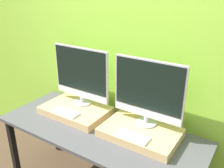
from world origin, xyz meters
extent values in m
cube|color=#8CC638|center=(0.00, 0.77, 1.30)|extent=(8.00, 0.04, 2.60)
cube|color=#47474C|center=(0.00, 0.35, 0.72)|extent=(1.78, 0.70, 0.03)
cube|color=black|center=(-0.83, 0.06, 0.35)|extent=(0.05, 0.05, 0.70)
cube|color=black|center=(-0.83, 0.64, 0.35)|extent=(0.05, 0.05, 0.70)
cube|color=tan|center=(-0.34, 0.45, 0.76)|extent=(0.61, 0.40, 0.07)
cylinder|color=#B2B2B7|center=(-0.34, 0.55, 0.80)|extent=(0.18, 0.18, 0.01)
cylinder|color=#B2B2B7|center=(-0.34, 0.55, 0.84)|extent=(0.04, 0.04, 0.05)
cube|color=#B2B2B7|center=(-0.34, 0.55, 1.11)|extent=(0.59, 0.02, 0.48)
cube|color=black|center=(-0.34, 0.54, 1.14)|extent=(0.57, 0.00, 0.40)
cube|color=silver|center=(-0.34, 0.54, 0.89)|extent=(0.58, 0.00, 0.06)
cube|color=silver|center=(-0.34, 0.31, 0.80)|extent=(0.26, 0.11, 0.01)
cube|color=#B2B2B7|center=(-0.34, 0.31, 0.81)|extent=(0.25, 0.10, 0.00)
cube|color=tan|center=(0.34, 0.45, 0.76)|extent=(0.61, 0.40, 0.07)
cylinder|color=#B2B2B7|center=(0.34, 0.55, 0.80)|extent=(0.18, 0.18, 0.01)
cylinder|color=#B2B2B7|center=(0.34, 0.55, 0.84)|extent=(0.04, 0.04, 0.05)
cube|color=#B2B2B7|center=(0.34, 0.55, 1.11)|extent=(0.59, 0.02, 0.48)
cube|color=black|center=(0.34, 0.54, 1.14)|extent=(0.57, 0.00, 0.40)
cube|color=silver|center=(0.34, 0.54, 0.89)|extent=(0.58, 0.00, 0.06)
cube|color=silver|center=(0.34, 0.31, 0.80)|extent=(0.26, 0.11, 0.01)
cube|color=#B2B2B7|center=(0.34, 0.31, 0.81)|extent=(0.25, 0.10, 0.00)
camera|label=1|loc=(1.07, -1.10, 1.90)|focal=40.00mm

